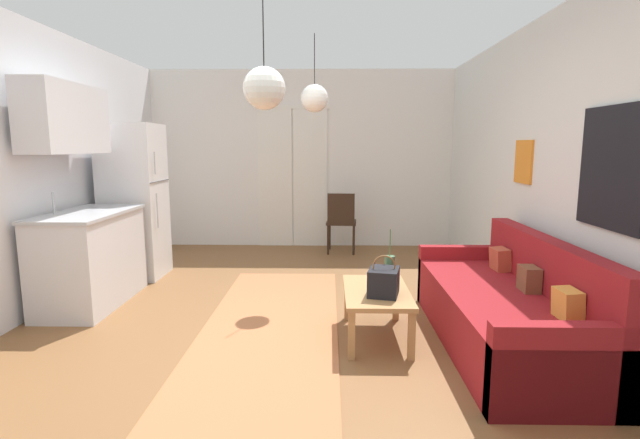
{
  "coord_description": "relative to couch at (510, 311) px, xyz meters",
  "views": [
    {
      "loc": [
        0.41,
        -3.43,
        1.53
      ],
      "look_at": [
        0.33,
        0.84,
        0.86
      ],
      "focal_mm": 26.58,
      "sensor_mm": 36.0,
      "label": 1
    }
  ],
  "objects": [
    {
      "name": "ground_plane",
      "position": [
        -1.8,
        -0.08,
        -0.32
      ],
      "size": [
        5.11,
        8.13,
        0.1
      ],
      "primitive_type": "cube",
      "color": "brown"
    },
    {
      "name": "wall_back",
      "position": [
        -1.81,
        3.73,
        1.04
      ],
      "size": [
        4.71,
        0.13,
        2.64
      ],
      "color": "white",
      "rests_on": "ground_plane"
    },
    {
      "name": "wall_right",
      "position": [
        0.5,
        -0.08,
        1.05
      ],
      "size": [
        0.12,
        7.73,
        2.64
      ],
      "color": "silver",
      "rests_on": "ground_plane"
    },
    {
      "name": "area_rug",
      "position": [
        -1.89,
        0.2,
        -0.27
      ],
      "size": [
        1.14,
        3.58,
        0.01
      ],
      "primitive_type": "cube",
      "color": "#B26B42",
      "rests_on": "ground_plane"
    },
    {
      "name": "couch",
      "position": [
        0.0,
        0.0,
        0.0
      ],
      "size": [
        0.85,
        2.14,
        0.83
      ],
      "color": "maroon",
      "rests_on": "ground_plane"
    },
    {
      "name": "coffee_table",
      "position": [
        -1.01,
        0.13,
        0.07
      ],
      "size": [
        0.51,
        0.88,
        0.4
      ],
      "color": "#B27F4C",
      "rests_on": "ground_plane"
    },
    {
      "name": "bamboo_vase",
      "position": [
        -0.9,
        0.24,
        0.25
      ],
      "size": [
        0.08,
        0.08,
        0.47
      ],
      "color": "#47704C",
      "rests_on": "coffee_table"
    },
    {
      "name": "handbag",
      "position": [
        -0.97,
        0.01,
        0.23
      ],
      "size": [
        0.28,
        0.31,
        0.31
      ],
      "color": "black",
      "rests_on": "coffee_table"
    },
    {
      "name": "refrigerator",
      "position": [
        -3.66,
        1.91,
        0.62
      ],
      "size": [
        0.64,
        0.62,
        1.78
      ],
      "color": "white",
      "rests_on": "ground_plane"
    },
    {
      "name": "kitchen_counter",
      "position": [
        -3.73,
        0.91,
        0.52
      ],
      "size": [
        0.63,
        1.24,
        2.09
      ],
      "color": "silver",
      "rests_on": "ground_plane"
    },
    {
      "name": "accent_chair",
      "position": [
        -1.22,
        3.15,
        0.22
      ],
      "size": [
        0.44,
        0.43,
        0.87
      ],
      "rotation": [
        0.0,
        0.0,
        3.08
      ],
      "color": "black",
      "rests_on": "ground_plane"
    },
    {
      "name": "pendant_lamp_near",
      "position": [
        -1.79,
        -0.51,
        1.61
      ],
      "size": [
        0.26,
        0.26,
        0.9
      ],
      "color": "black"
    },
    {
      "name": "pendant_lamp_far",
      "position": [
        -1.54,
        1.47,
        1.74
      ],
      "size": [
        0.28,
        0.28,
        0.78
      ],
      "color": "black"
    }
  ]
}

